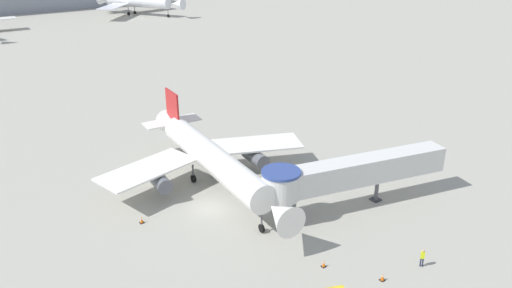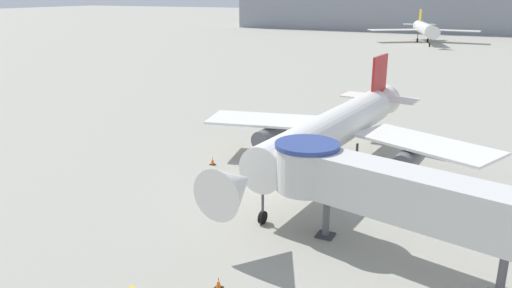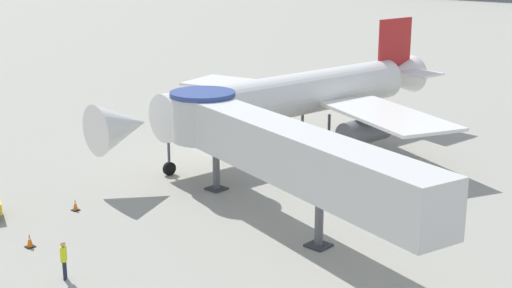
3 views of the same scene
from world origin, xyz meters
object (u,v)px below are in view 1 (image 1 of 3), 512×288
at_px(traffic_cone_near_nose, 324,264).
at_px(main_airplane, 211,157).
at_px(traffic_cone_port_wing, 142,220).
at_px(traffic_cone_apron_front, 383,277).
at_px(background_jet_navy_tail, 136,1).
at_px(jet_bridge, 344,173).
at_px(ground_crew_marshaller, 422,257).

bearing_deg(traffic_cone_near_nose, main_airplane, 90.26).
xyz_separation_m(main_airplane, traffic_cone_near_nose, (0.09, -19.59, -3.45)).
xyz_separation_m(traffic_cone_port_wing, traffic_cone_apron_front, (13.25, -21.27, -0.02)).
bearing_deg(traffic_cone_near_nose, background_jet_navy_tail, 72.45).
distance_m(traffic_cone_apron_front, background_jet_navy_tail, 161.12).
relative_size(main_airplane, traffic_cone_near_nose, 45.48).
height_order(jet_bridge, ground_crew_marshaller, jet_bridge).
bearing_deg(traffic_cone_near_nose, traffic_cone_port_wing, 121.76).
xyz_separation_m(main_airplane, traffic_cone_port_wing, (-10.31, -2.80, -3.41)).
distance_m(traffic_cone_near_nose, traffic_cone_apron_front, 5.32).
bearing_deg(background_jet_navy_tail, traffic_cone_port_wing, -142.73).
relative_size(traffic_cone_near_nose, ground_crew_marshaller, 0.37).
xyz_separation_m(traffic_cone_near_nose, ground_crew_marshaller, (7.30, -5.23, 0.73)).
height_order(traffic_cone_near_nose, background_jet_navy_tail, background_jet_navy_tail).
relative_size(traffic_cone_port_wing, traffic_cone_near_nose, 1.13).
height_order(main_airplane, jet_bridge, main_airplane).
bearing_deg(traffic_cone_port_wing, main_airplane, 15.21).
height_order(main_airplane, traffic_cone_apron_front, main_airplane).
xyz_separation_m(traffic_cone_port_wing, traffic_cone_near_nose, (10.40, -16.79, -0.04)).
bearing_deg(ground_crew_marshaller, traffic_cone_near_nose, 12.25).
bearing_deg(ground_crew_marshaller, main_airplane, -25.55).
relative_size(traffic_cone_apron_front, background_jet_navy_tail, 0.02).
xyz_separation_m(main_airplane, ground_crew_marshaller, (7.39, -24.83, -2.72)).
xyz_separation_m(jet_bridge, traffic_cone_near_nose, (-8.98, -6.65, -3.93)).
bearing_deg(jet_bridge, main_airplane, 138.99).
height_order(main_airplane, traffic_cone_port_wing, main_airplane).
distance_m(main_airplane, ground_crew_marshaller, 26.05).
bearing_deg(traffic_cone_apron_front, traffic_cone_port_wing, 121.92).
bearing_deg(traffic_cone_apron_front, background_jet_navy_tail, 73.90).
bearing_deg(traffic_cone_apron_front, traffic_cone_near_nose, 122.53).
bearing_deg(traffic_cone_apron_front, jet_bridge, 61.18).
relative_size(main_airplane, jet_bridge, 1.43).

